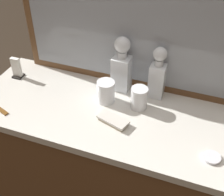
% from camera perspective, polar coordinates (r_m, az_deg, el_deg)
% --- Properties ---
extents(dresser, '(1.29, 0.51, 0.84)m').
position_cam_1_polar(dresser, '(1.66, 0.00, -13.51)').
color(dresser, brown).
rests_on(dresser, ground_plane).
extents(dresser_mirror, '(1.08, 0.03, 0.70)m').
position_cam_1_polar(dresser_mirror, '(1.35, 3.59, 14.93)').
color(dresser_mirror, brown).
rests_on(dresser_mirror, dresser).
extents(crystal_decanter_far_right, '(0.08, 0.08, 0.28)m').
position_cam_1_polar(crystal_decanter_far_right, '(1.43, 1.86, 5.54)').
color(crystal_decanter_far_right, white).
rests_on(crystal_decanter_far_right, dresser).
extents(crystal_decanter_center, '(0.07, 0.07, 0.26)m').
position_cam_1_polar(crystal_decanter_center, '(1.40, 8.58, 3.91)').
color(crystal_decanter_center, white).
rests_on(crystal_decanter_center, dresser).
extents(crystal_tumbler_center, '(0.08, 0.08, 0.11)m').
position_cam_1_polar(crystal_tumbler_center, '(1.38, -1.16, 1.07)').
color(crystal_tumbler_center, white).
rests_on(crystal_tumbler_center, dresser).
extents(crystal_tumbler_far_left, '(0.08, 0.08, 0.10)m').
position_cam_1_polar(crystal_tumbler_far_left, '(1.35, 5.13, -0.15)').
color(crystal_tumbler_far_left, white).
rests_on(crystal_tumbler_far_left, dresser).
extents(silver_brush_left, '(0.15, 0.10, 0.02)m').
position_cam_1_polar(silver_brush_left, '(1.29, 0.19, -4.26)').
color(silver_brush_left, '#B7A88C').
rests_on(silver_brush_left, dresser).
extents(porcelain_dish, '(0.07, 0.07, 0.01)m').
position_cam_1_polar(porcelain_dish, '(1.22, 18.33, -10.61)').
color(porcelain_dish, silver).
rests_on(porcelain_dish, dresser).
extents(napkin_holder, '(0.05, 0.05, 0.11)m').
position_cam_1_polar(napkin_holder, '(1.62, -17.54, 5.25)').
color(napkin_holder, black).
rests_on(napkin_holder, dresser).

